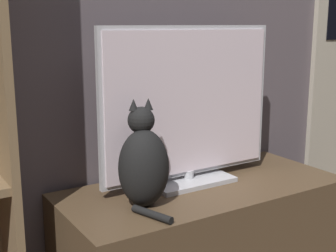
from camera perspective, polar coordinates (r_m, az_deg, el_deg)
wall_back at (r=2.19m, az=-0.49°, el=15.08°), size 4.80×0.05×2.60m
tv_stand at (r=2.14m, az=4.22°, el=-13.77°), size 1.24×0.55×0.51m
tv at (r=2.01m, az=2.59°, el=2.09°), size 0.84×0.22×0.68m
cat at (r=1.78m, az=-3.04°, el=-4.62°), size 0.24×0.32×0.41m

